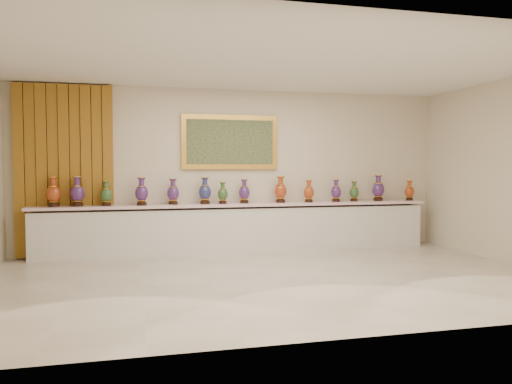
% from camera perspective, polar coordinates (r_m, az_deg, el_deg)
% --- Properties ---
extents(ground, '(8.00, 8.00, 0.00)m').
position_cam_1_polar(ground, '(7.10, 1.90, -9.90)').
color(ground, beige).
rests_on(ground, ground).
extents(room, '(8.00, 8.00, 8.00)m').
position_cam_1_polar(room, '(9.13, -18.14, 2.85)').
color(room, beige).
rests_on(room, ground).
extents(counter, '(7.28, 0.48, 0.90)m').
position_cam_1_polar(counter, '(9.20, -1.91, -4.18)').
color(counter, white).
rests_on(counter, ground).
extents(vase_0, '(0.29, 0.29, 0.51)m').
position_cam_1_polar(vase_0, '(9.02, -22.13, -0.13)').
color(vase_0, black).
rests_on(vase_0, counter).
extents(vase_1, '(0.24, 0.24, 0.51)m').
position_cam_1_polar(vase_1, '(8.98, -19.74, -0.09)').
color(vase_1, black).
rests_on(vase_1, counter).
extents(vase_2, '(0.22, 0.22, 0.43)m').
position_cam_1_polar(vase_2, '(8.92, -16.74, -0.28)').
color(vase_2, black).
rests_on(vase_2, counter).
extents(vase_3, '(0.30, 0.30, 0.49)m').
position_cam_1_polar(vase_3, '(8.89, -12.94, -0.08)').
color(vase_3, black).
rests_on(vase_3, counter).
extents(vase_4, '(0.23, 0.23, 0.46)m').
position_cam_1_polar(vase_4, '(8.97, -9.46, -0.10)').
color(vase_4, black).
rests_on(vase_4, counter).
extents(vase_5, '(0.29, 0.29, 0.48)m').
position_cam_1_polar(vase_5, '(9.04, -5.86, 0.01)').
color(vase_5, black).
rests_on(vase_5, counter).
extents(vase_6, '(0.24, 0.24, 0.39)m').
position_cam_1_polar(vase_6, '(9.06, -3.82, -0.22)').
color(vase_6, black).
rests_on(vase_6, counter).
extents(vase_7, '(0.24, 0.24, 0.44)m').
position_cam_1_polar(vase_7, '(9.18, -1.35, -0.04)').
color(vase_7, black).
rests_on(vase_7, counter).
extents(vase_8, '(0.30, 0.30, 0.49)m').
position_cam_1_polar(vase_8, '(9.33, 2.82, 0.15)').
color(vase_8, black).
rests_on(vase_8, counter).
extents(vase_9, '(0.24, 0.24, 0.42)m').
position_cam_1_polar(vase_9, '(9.45, 6.05, -0.03)').
color(vase_9, black).
rests_on(vase_9, counter).
extents(vase_10, '(0.21, 0.21, 0.43)m').
position_cam_1_polar(vase_10, '(9.67, 9.13, 0.03)').
color(vase_10, black).
rests_on(vase_10, counter).
extents(vase_11, '(0.19, 0.19, 0.39)m').
position_cam_1_polar(vase_11, '(9.86, 11.14, -0.02)').
color(vase_11, black).
rests_on(vase_11, counter).
extents(vase_12, '(0.25, 0.25, 0.51)m').
position_cam_1_polar(vase_12, '(10.08, 13.80, 0.32)').
color(vase_12, black).
rests_on(vase_12, counter).
extents(vase_13, '(0.23, 0.23, 0.40)m').
position_cam_1_polar(vase_13, '(10.37, 17.13, 0.08)').
color(vase_13, black).
rests_on(vase_13, counter).
extents(label_card, '(0.10, 0.06, 0.00)m').
position_cam_1_polar(label_card, '(8.84, -9.92, -1.48)').
color(label_card, white).
rests_on(label_card, counter).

